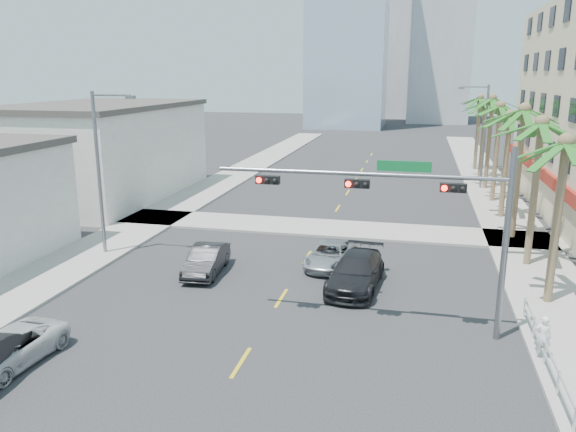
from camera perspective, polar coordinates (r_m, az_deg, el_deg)
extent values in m
plane|color=#262628|center=(17.31, -9.12, -20.75)|extent=(260.00, 260.00, 0.00)
cube|color=gray|center=(35.05, 22.95, -3.16)|extent=(4.00, 120.00, 0.15)
cube|color=gray|center=(38.73, -14.56, -0.88)|extent=(4.00, 120.00, 0.15)
cube|color=gray|center=(36.83, 3.75, -1.22)|extent=(80.00, 4.00, 0.15)
cube|color=maroon|center=(44.46, 24.29, 4.09)|extent=(0.30, 28.00, 0.80)
cube|color=beige|center=(48.55, -18.39, 6.10)|extent=(11.00, 18.00, 7.20)
cube|color=#ADADB2|center=(138.76, 9.97, 18.65)|extent=(16.00, 16.00, 42.00)
cylinder|color=slate|center=(22.21, 21.17, -3.17)|extent=(0.24, 0.24, 7.20)
cylinder|color=slate|center=(21.47, 7.12, 4.27)|extent=(11.00, 0.16, 0.16)
cube|color=#0C662D|center=(21.31, 11.71, 4.96)|extent=(2.00, 0.05, 0.40)
cube|color=black|center=(21.32, 16.44, 2.77)|extent=(0.95, 0.28, 0.32)
sphere|color=#FF0C05|center=(21.14, 15.60, 2.73)|extent=(0.22, 0.22, 0.22)
cube|color=black|center=(21.39, 7.04, 3.28)|extent=(0.95, 0.28, 0.32)
sphere|color=#FF0C05|center=(21.27, 6.14, 3.24)|extent=(0.22, 0.22, 0.22)
cube|color=black|center=(22.02, -2.06, 3.69)|extent=(0.95, 0.28, 0.32)
sphere|color=#FF0C05|center=(21.95, -2.98, 3.65)|extent=(0.22, 0.22, 0.22)
cylinder|color=brown|center=(26.49, 25.60, -0.89)|extent=(0.36, 0.36, 7.20)
cylinder|color=brown|center=(31.42, 23.70, 1.84)|extent=(0.36, 0.36, 7.56)
cylinder|color=brown|center=(36.42, 22.31, 3.83)|extent=(0.36, 0.36, 7.92)
cylinder|color=brown|center=(41.55, 21.19, 4.60)|extent=(0.36, 0.36, 7.20)
cylinder|color=brown|center=(46.63, 20.37, 5.85)|extent=(0.36, 0.36, 7.56)
cylinder|color=brown|center=(51.73, 19.71, 6.86)|extent=(0.36, 0.36, 7.92)
cylinder|color=brown|center=(56.90, 19.12, 7.14)|extent=(0.36, 0.36, 7.20)
cylinder|color=brown|center=(62.03, 18.67, 7.87)|extent=(0.36, 0.36, 7.56)
cylinder|color=slate|center=(32.32, -18.65, 3.92)|extent=(0.20, 0.20, 9.00)
cylinder|color=slate|center=(31.32, -17.53, 11.63)|extent=(2.20, 0.12, 0.12)
cube|color=slate|center=(30.78, -15.71, 11.54)|extent=(0.50, 0.25, 0.18)
cylinder|color=slate|center=(51.62, 19.32, 7.48)|extent=(0.20, 0.20, 9.00)
cylinder|color=slate|center=(51.25, 18.47, 12.34)|extent=(2.20, 0.12, 0.12)
cube|color=slate|center=(51.16, 17.21, 12.32)|extent=(0.50, 0.25, 0.18)
cylinder|color=silver|center=(21.71, 24.62, -12.60)|extent=(0.08, 8.00, 0.08)
cylinder|color=silver|center=(21.56, 24.71, -11.76)|extent=(0.08, 8.00, 0.08)
cylinder|color=silver|center=(18.33, 27.07, -18.26)|extent=(0.08, 0.08, 1.00)
cylinder|color=silver|center=(20.00, 25.72, -15.26)|extent=(0.08, 0.08, 1.00)
cylinder|color=silver|center=(21.73, 24.60, -12.72)|extent=(0.08, 0.08, 1.00)
cylinder|color=silver|center=(23.50, 23.67, -10.55)|extent=(0.08, 0.08, 1.00)
cylinder|color=silver|center=(25.31, 22.88, -8.69)|extent=(0.08, 0.08, 1.00)
imported|color=silver|center=(22.24, -26.49, -12.00)|extent=(2.36, 4.53, 1.22)
imported|color=black|center=(28.86, -8.30, -4.44)|extent=(1.87, 4.40, 1.41)
imported|color=#B5B6BA|center=(29.72, 4.31, -3.94)|extent=(2.52, 4.65, 1.24)
imported|color=black|center=(26.88, 6.91, -5.64)|extent=(2.60, 5.56, 1.57)
imported|color=white|center=(21.99, 24.47, -11.12)|extent=(0.60, 0.42, 1.57)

